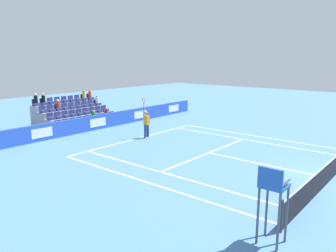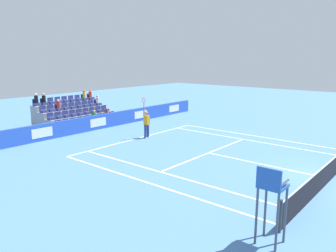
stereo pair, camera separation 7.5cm
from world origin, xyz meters
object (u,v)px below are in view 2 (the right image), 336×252
tennis_player (146,123)px  loose_tennis_ball (268,172)px  umpire_chair (271,194)px  tennis_net (332,168)px

tennis_player → loose_tennis_ball: bearing=81.6°
tennis_player → umpire_chair: bearing=58.2°
tennis_player → loose_tennis_ball: 9.17m
tennis_player → loose_tennis_ball: (1.33, 9.02, -0.96)m
tennis_player → loose_tennis_ball: size_ratio=41.97×
umpire_chair → loose_tennis_ball: (-5.81, -2.50, -1.49)m
tennis_net → umpire_chair: bearing=0.0°
umpire_chair → loose_tennis_ball: 6.50m
tennis_net → loose_tennis_ball: 2.71m
tennis_net → umpire_chair: 6.84m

